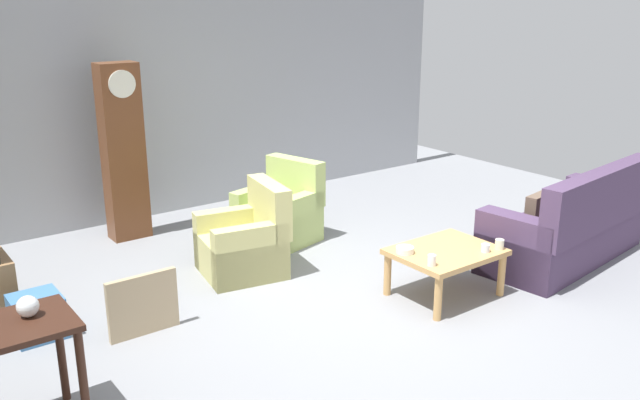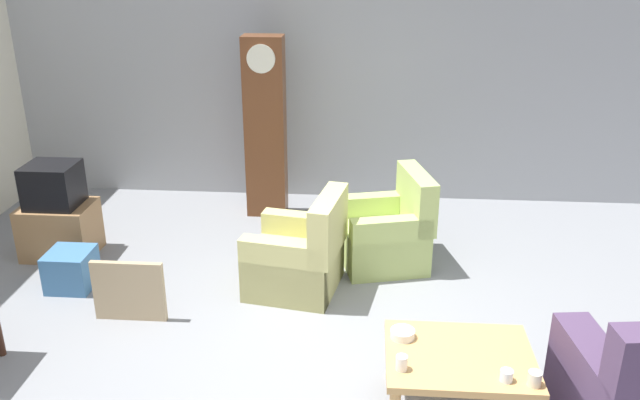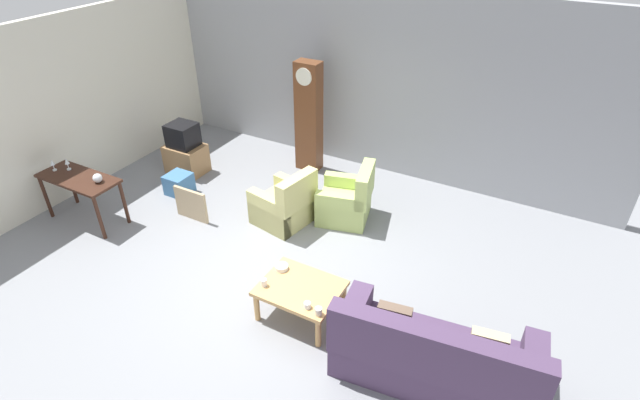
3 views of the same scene
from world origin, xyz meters
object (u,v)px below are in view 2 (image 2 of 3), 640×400
grandfather_clock (265,128)px  cup_white_porcelain (402,363)px  armchair_olive_far (387,234)px  cup_blue_rimmed (507,376)px  framed_picture_leaning (129,291)px  bowl_white_stacked (403,334)px  armchair_olive_near (299,258)px  cup_cream_tall (535,379)px  coffee_table_wood (459,363)px  tv_stand_cabinet (60,230)px  tv_crt (53,185)px  storage_box_blue (71,269)px

grandfather_clock → cup_white_porcelain: grandfather_clock is taller
armchair_olive_far → cup_blue_rimmed: (0.67, -2.41, 0.19)m
framed_picture_leaning → bowl_white_stacked: (2.20, -0.79, 0.22)m
armchair_olive_near → framed_picture_leaning: (-1.35, -0.62, -0.04)m
armchair_olive_far → cup_cream_tall: armchair_olive_far is taller
coffee_table_wood → framed_picture_leaning: size_ratio=1.60×
grandfather_clock → tv_stand_cabinet: 2.38m
framed_picture_leaning → cup_white_porcelain: cup_white_porcelain is taller
cup_blue_rimmed → coffee_table_wood: bearing=134.0°
armchair_olive_near → tv_crt: 2.54m
armchair_olive_near → storage_box_blue: armchair_olive_near is taller
tv_stand_cabinet → cup_blue_rimmed: size_ratio=8.61×
coffee_table_wood → cup_cream_tall: 0.51m
armchair_olive_far → grandfather_clock: size_ratio=0.47×
coffee_table_wood → cup_white_porcelain: (-0.39, -0.19, 0.12)m
cup_white_porcelain → cup_blue_rimmed: bearing=-5.7°
tv_crt → tv_stand_cabinet: bearing=0.0°
armchair_olive_near → cup_white_porcelain: 1.97m
framed_picture_leaning → bowl_white_stacked: 2.35m
tv_stand_cabinet → tv_crt: (0.00, 0.00, 0.48)m
tv_stand_cabinet → storage_box_blue: bearing=-59.1°
coffee_table_wood → storage_box_blue: coffee_table_wood is taller
cup_blue_rimmed → bowl_white_stacked: 0.74m
tv_stand_cabinet → coffee_table_wood: bearing=-29.7°
coffee_table_wood → grandfather_clock: grandfather_clock is taller
framed_picture_leaning → storage_box_blue: framed_picture_leaning is taller
tv_stand_cabinet → tv_crt: 0.48m
tv_crt → bowl_white_stacked: bearing=-30.3°
armchair_olive_near → cup_white_porcelain: bearing=-64.8°
armchair_olive_near → tv_stand_cabinet: armchair_olive_near is taller
coffee_table_wood → cup_blue_rimmed: size_ratio=12.16×
armchair_olive_far → cup_cream_tall: 2.58m
storage_box_blue → cup_white_porcelain: size_ratio=4.02×
cup_cream_tall → bowl_white_stacked: bearing=149.7°
armchair_olive_far → tv_stand_cabinet: bearing=-179.0°
coffee_table_wood → cup_white_porcelain: bearing=-153.6°
coffee_table_wood → armchair_olive_near: bearing=127.7°
grandfather_clock → bowl_white_stacked: (1.40, -3.15, -0.53)m
armchair_olive_far → tv_stand_cabinet: 3.25m
armchair_olive_far → tv_crt: tv_crt is taller
storage_box_blue → cup_white_porcelain: cup_white_porcelain is taller
cup_blue_rimmed → cup_cream_tall: 0.16m
cup_cream_tall → armchair_olive_far: bearing=108.8°
cup_white_porcelain → bowl_white_stacked: size_ratio=0.60×
tv_stand_cabinet → cup_blue_rimmed: (3.92, -2.35, 0.23)m
grandfather_clock → tv_stand_cabinet: size_ratio=2.96×
tv_stand_cabinet → storage_box_blue: (0.38, -0.64, -0.09)m
storage_box_blue → armchair_olive_near: bearing=3.5°
coffee_table_wood → bowl_white_stacked: bowl_white_stacked is taller
coffee_table_wood → grandfather_clock: size_ratio=0.48×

